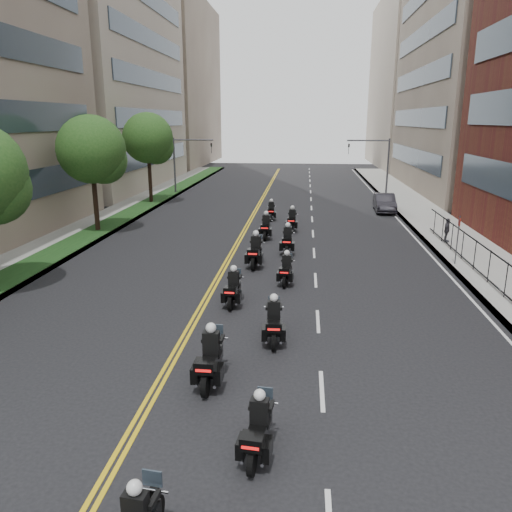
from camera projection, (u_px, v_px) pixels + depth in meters
The scene contains 22 objects.
sidewalk_right at pixel (449, 235), 32.32m from camera, with size 4.00×90.00×0.15m, color gray.
sidewalk_left at pixel (93, 228), 34.57m from camera, with size 4.00×90.00×0.15m, color gray.
grass_strip at pixel (104, 227), 34.47m from camera, with size 2.00×90.00×0.04m, color #133614.
building_right_tan at pixel (499, 40), 49.56m from camera, with size 15.11×28.00×30.00m.
building_right_far at pixel (427, 82), 78.89m from camera, with size 15.00×28.00×26.00m, color #AE9D8C.
building_left_mid at pixel (78, 26), 53.11m from camera, with size 16.11×28.00×34.00m.
building_left_far at pixel (159, 84), 82.97m from camera, with size 16.00×28.00×26.00m, color #7F6C5D.
street_trees at pixel (53, 162), 27.01m from camera, with size 4.40×38.40×7.98m.
traffic_signal_right at pixel (378, 159), 47.91m from camera, with size 4.09×0.20×5.60m.
traffic_signal_left at pixel (184, 157), 49.70m from camera, with size 4.09×0.20×5.60m.
motorcycle_1 at pixel (258, 430), 11.15m from camera, with size 0.60×2.12×1.57m.
motorcycle_2 at pixel (211, 360), 14.23m from camera, with size 0.56×2.41×1.78m.
motorcycle_3 at pixel (274, 323), 16.91m from camera, with size 0.57×2.26×1.67m.
motorcycle_4 at pixel (233, 289), 20.32m from camera, with size 0.52×2.21×1.63m.
motorcycle_5 at pixel (286, 271), 22.94m from camera, with size 0.56×2.12×1.56m.
motorcycle_6 at pixel (255, 252), 25.61m from camera, with size 0.60×2.53×1.86m.
motorcycle_7 at pixel (287, 241), 28.16m from camera, with size 0.55×2.37×1.75m.
motorcycle_8 at pixel (266, 228), 31.66m from camera, with size 0.54×2.38×1.76m.
motorcycle_9 at pixel (292, 221), 33.91m from camera, with size 0.55×2.32×1.71m.
motorcycle_10 at pixel (271, 212), 37.60m from camera, with size 0.50×2.15×1.58m.
parked_sedan at pixel (385, 203), 40.95m from camera, with size 1.54×4.42×1.46m, color black.
pedestrian_c at pixel (447, 230), 30.11m from camera, with size 0.85×0.36×1.46m, color #39383F.
Camera 1 is at (2.57, -7.60, 7.33)m, focal length 35.00 mm.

